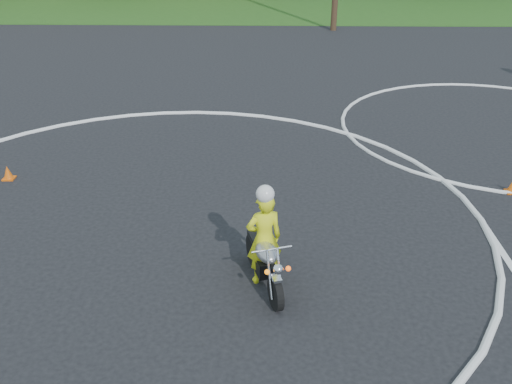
{
  "coord_description": "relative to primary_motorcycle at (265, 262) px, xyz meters",
  "views": [
    {
      "loc": [
        2.01,
        -6.33,
        5.28
      ],
      "look_at": [
        1.82,
        1.93,
        1.1
      ],
      "focal_mm": 40.0,
      "sensor_mm": 36.0,
      "label": 1
    }
  ],
  "objects": [
    {
      "name": "traffic_cones",
      "position": [
        3.57,
        2.01,
        -0.3
      ],
      "size": [
        18.67,
        14.17,
        0.3
      ],
      "color": "#E55B0C",
      "rests_on": "ground"
    },
    {
      "name": "grass_strip",
      "position": [
        -1.97,
        26.1,
        -0.43
      ],
      "size": [
        120.0,
        10.0,
        0.02
      ],
      "primitive_type": "cube",
      "color": "#1E4714",
      "rests_on": "ground"
    },
    {
      "name": "primary_motorcycle",
      "position": [
        0.0,
        0.0,
        0.0
      ],
      "size": [
        0.71,
        1.67,
        0.91
      ],
      "rotation": [
        0.0,
        0.0,
        0.3
      ],
      "color": "black",
      "rests_on": "ground"
    },
    {
      "name": "course_markings",
      "position": [
        0.2,
        3.45,
        -0.43
      ],
      "size": [
        19.05,
        19.05,
        0.12
      ],
      "color": "silver",
      "rests_on": "ground"
    },
    {
      "name": "rider_primary_grp",
      "position": [
        -0.01,
        0.13,
        0.37
      ],
      "size": [
        0.64,
        0.51,
        1.68
      ],
      "rotation": [
        0.0,
        0.0,
        0.3
      ],
      "color": "yellow",
      "rests_on": "ground"
    },
    {
      "name": "ground",
      "position": [
        -1.97,
        -0.9,
        -0.44
      ],
      "size": [
        120.0,
        120.0,
        0.0
      ],
      "primitive_type": "plane",
      "color": "black",
      "rests_on": "ground"
    }
  ]
}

